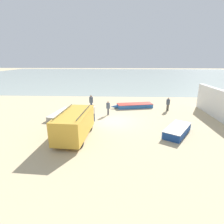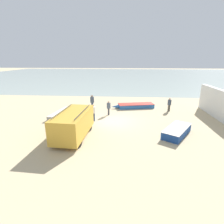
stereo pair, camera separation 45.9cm
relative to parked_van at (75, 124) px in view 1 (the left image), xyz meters
The scene contains 11 objects.
ground_plane 5.05m from the parked_van, 52.11° to the left, with size 200.00×200.00×0.00m, color tan.
sea_water 55.97m from the parked_van, 86.91° to the left, with size 120.00×80.00×0.01m, color #99A89E.
harbor_wall 14.89m from the parked_van, 19.12° to the left, with size 0.50×10.55×3.06m, color silver.
parked_van is the anchor object (origin of this frame).
fishing_rowboat_0 8.70m from the parked_van, ahead, with size 3.15×4.05×0.66m.
fishing_rowboat_1 6.10m from the parked_van, 116.92° to the left, with size 2.21×5.10×0.50m.
fishing_rowboat_2 10.73m from the parked_van, 59.75° to the left, with size 5.62×2.40×0.53m.
fisherman_0 12.41m from the parked_van, 40.21° to the left, with size 0.43×0.43×1.64m.
fisherman_1 8.11m from the parked_van, 89.91° to the left, with size 0.48×0.48×1.82m.
fisherman_2 6.39m from the parked_van, 69.07° to the left, with size 0.42×0.42×1.61m.
fisherman_3 3.95m from the parked_van, 76.76° to the left, with size 0.46×0.46×1.76m.
Camera 1 is at (0.62, -16.82, 6.19)m, focal length 28.00 mm.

